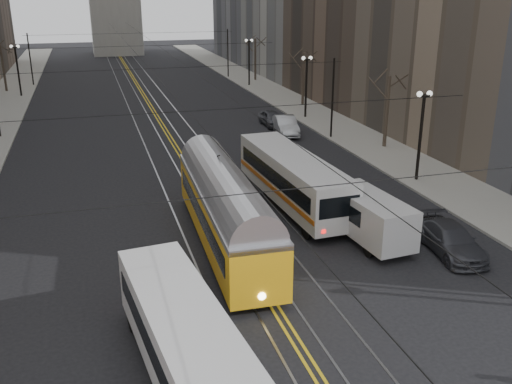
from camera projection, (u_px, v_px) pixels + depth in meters
sidewalk_right at (293, 103)px, 61.81m from camera, size 5.00×140.00×0.15m
streetcar_rails at (154, 112)px, 57.84m from camera, size 4.80×130.00×0.02m
centre_lines at (154, 112)px, 57.84m from camera, size 0.42×130.00×0.01m
lamp_posts at (178, 118)px, 42.22m from camera, size 27.60×57.20×5.60m
street_trees at (166, 102)px, 48.09m from camera, size 31.68×53.28×5.60m
trolley_wires at (166, 91)px, 47.39m from camera, size 25.96×120.00×6.60m
transit_bus at (191, 358)px, 17.16m from camera, size 3.43×11.01×2.71m
streetcar at (225, 216)px, 27.29m from camera, size 2.84×13.30×3.12m
rear_bus at (293, 181)px, 32.44m from camera, size 3.08×11.55×2.98m
cargo_van at (369, 220)px, 27.85m from camera, size 2.57×5.54×2.37m
sedan_grey at (272, 118)px, 51.88m from camera, size 1.64×4.03×1.37m
sedan_silver at (286, 125)px, 48.74m from camera, size 2.37×4.96×1.57m
sedan_parked at (451, 240)px, 26.84m from camera, size 2.47×4.90×1.36m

